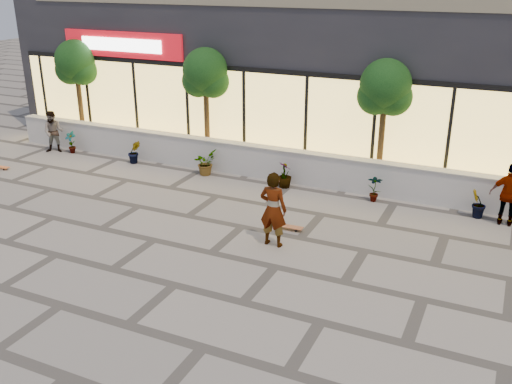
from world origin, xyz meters
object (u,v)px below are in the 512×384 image
at_px(skater_right_near, 510,195).
at_px(skateboard_left, 0,167).
at_px(skater_center, 273,209).
at_px(skateboard_center, 287,226).
at_px(skater_left, 54,132).
at_px(tree_west, 76,65).
at_px(tree_midwest, 205,76).
at_px(tree_mideast, 385,91).

height_order(skater_right_near, skateboard_left, skater_right_near).
xyz_separation_m(skater_center, skateboard_center, (-0.00, 0.96, -0.85)).
xyz_separation_m(skater_left, skateboard_left, (-0.34, -2.29, -0.69)).
xyz_separation_m(skater_left, skateboard_center, (10.28, -2.69, -0.68)).
relative_size(tree_west, skater_center, 2.10).
distance_m(tree_midwest, skateboard_center, 6.83).
relative_size(tree_mideast, skater_left, 2.56).
height_order(skateboard_center, skateboard_left, skateboard_center).
bearing_deg(tree_west, skateboard_left, -97.35).
distance_m(tree_west, tree_midwest, 5.50).
bearing_deg(tree_west, skater_left, -95.47).
bearing_deg(tree_mideast, skater_right_near, -20.55).
bearing_deg(skateboard_left, skater_right_near, 4.79).
distance_m(tree_mideast, skater_right_near, 4.53).
height_order(tree_midwest, skateboard_left, tree_midwest).
height_order(tree_mideast, skater_center, tree_mideast).
xyz_separation_m(skater_left, skater_right_near, (15.37, 0.00, 0.08)).
height_order(tree_west, tree_mideast, same).
height_order(tree_midwest, skater_right_near, tree_midwest).
height_order(tree_west, skateboard_center, tree_west).
xyz_separation_m(skater_right_near, skateboard_left, (-15.71, -2.29, -0.77)).
xyz_separation_m(tree_midwest, skateboard_left, (-5.98, -3.69, -2.91)).
bearing_deg(tree_west, tree_mideast, 0.00).
xyz_separation_m(skater_center, skater_right_near, (5.09, 3.65, -0.09)).
bearing_deg(skateboard_center, skateboard_left, 175.87).
height_order(skater_center, skater_right_near, skater_center).
bearing_deg(tree_midwest, skater_right_near, -8.18).
xyz_separation_m(tree_mideast, skater_center, (-1.35, -5.05, -2.05)).
xyz_separation_m(skateboard_center, skateboard_left, (-10.62, 0.40, -0.01)).
bearing_deg(skater_center, skater_right_near, -143.27).
bearing_deg(skater_right_near, tree_mideast, -19.06).
bearing_deg(skater_right_near, tree_midwest, -6.69).
relative_size(skater_right_near, skateboard_center, 2.03).
distance_m(tree_west, tree_mideast, 11.50).
relative_size(skater_left, skater_right_near, 0.91).
height_order(tree_mideast, skater_right_near, tree_mideast).
height_order(tree_midwest, skater_center, tree_midwest).
height_order(tree_west, tree_midwest, same).
relative_size(tree_midwest, skater_center, 2.10).
distance_m(skater_left, skateboard_left, 2.41).
height_order(skater_right_near, skateboard_center, skater_right_near).
bearing_deg(skateboard_left, skater_center, -10.82).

